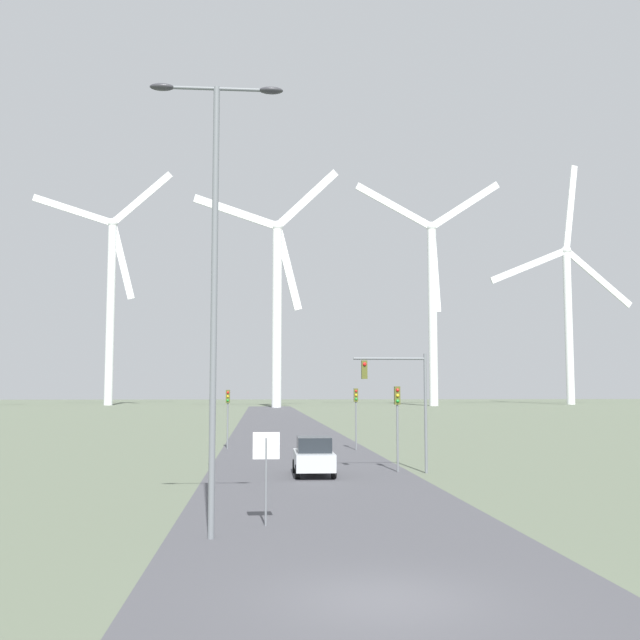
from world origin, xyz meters
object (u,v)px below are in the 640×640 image
traffic_light_post_near_left (213,423)px  car_approaching (314,456)px  stop_sign_near (266,460)px  wind_turbine_center (277,293)px  traffic_light_post_mid_left (228,406)px  streetlamp (215,256)px  traffic_light_post_near_right (397,409)px  traffic_light_mast_overhead (401,389)px  wind_turbine_left (111,292)px  traffic_light_post_mid_right (356,405)px  wind_turbine_far_right (568,305)px  wind_turbine_right (432,293)px

traffic_light_post_near_left → car_approaching: size_ratio=0.78×
stop_sign_near → traffic_light_post_near_left: bearing=99.2°
wind_turbine_center → traffic_light_post_mid_left: bearing=-92.9°
traffic_light_post_mid_left → streetlamp: bearing=-88.4°
traffic_light_post_near_right → traffic_light_mast_overhead: (0.05, -0.63, 1.01)m
wind_turbine_left → wind_turbine_center: size_ratio=1.12×
traffic_light_post_mid_left → traffic_light_mast_overhead: traffic_light_mast_overhead is taller
stop_sign_near → car_approaching: stop_sign_near is taller
streetlamp → traffic_light_post_mid_right: bearing=75.2°
wind_turbine_left → wind_turbine_center: wind_turbine_left is taller
car_approaching → wind_turbine_center: size_ratio=0.07×
traffic_light_post_near_left → traffic_light_post_mid_left: bearing=89.1°
traffic_light_post_near_left → wind_turbine_left: bearing=103.0°
streetlamp → stop_sign_near: 6.32m
traffic_light_post_near_right → traffic_light_post_mid_right: traffic_light_post_near_right is taller
traffic_light_post_mid_left → traffic_light_mast_overhead: (9.08, -15.80, 1.13)m
car_approaching → traffic_light_post_near_left: bearing=146.7°
traffic_light_post_mid_left → car_approaching: 17.24m
stop_sign_near → traffic_light_mast_overhead: 15.27m
stop_sign_near → traffic_light_post_near_right: bearing=64.9°
wind_turbine_center → traffic_light_post_near_right: bearing=-88.7°
traffic_light_post_near_left → traffic_light_mast_overhead: bearing=-15.8°
car_approaching → traffic_light_post_near_right: bearing=16.6°
car_approaching → wind_turbine_left: size_ratio=0.07×
traffic_light_post_mid_right → traffic_light_mast_overhead: (0.37, -14.27, 1.06)m
traffic_light_mast_overhead → wind_turbine_left: size_ratio=0.09×
stop_sign_near → traffic_light_post_near_right: size_ratio=0.66×
traffic_light_post_mid_right → wind_turbine_far_right: size_ratio=0.06×
stop_sign_near → wind_turbine_center: size_ratio=0.05×
car_approaching → traffic_light_post_mid_right: bearing=75.2°
traffic_light_post_near_left → traffic_light_post_mid_right: traffic_light_post_mid_right is taller
traffic_light_post_near_right → car_approaching: 4.95m
car_approaching → wind_turbine_center: bearing=89.5°
traffic_light_post_mid_right → wind_turbine_center: 122.34m
wind_turbine_right → traffic_light_post_mid_right: bearing=-105.4°
stop_sign_near → wind_turbine_far_right: bearing=64.4°
traffic_light_post_near_left → wind_turbine_right: bearing=72.6°
wind_turbine_right → traffic_light_post_near_left: bearing=-107.4°
traffic_light_post_near_left → wind_turbine_far_right: wind_turbine_far_right is taller
stop_sign_near → traffic_light_post_mid_left: size_ratio=0.69×
wind_turbine_left → wind_turbine_right: wind_turbine_left is taller
wind_turbine_center → traffic_light_post_near_left: bearing=-92.7°
wind_turbine_right → wind_turbine_far_right: 44.39m
wind_turbine_left → wind_turbine_far_right: wind_turbine_far_right is taller
traffic_light_post_mid_left → wind_turbine_right: bearing=71.0°
wind_turbine_right → wind_turbine_far_right: (41.75, 15.05, -0.97)m
stop_sign_near → wind_turbine_far_right: 198.11m
traffic_light_mast_overhead → wind_turbine_center: (-3.07, 134.36, 22.15)m
wind_turbine_center → wind_turbine_right: size_ratio=0.97×
streetlamp → traffic_light_post_mid_left: streetlamp is taller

